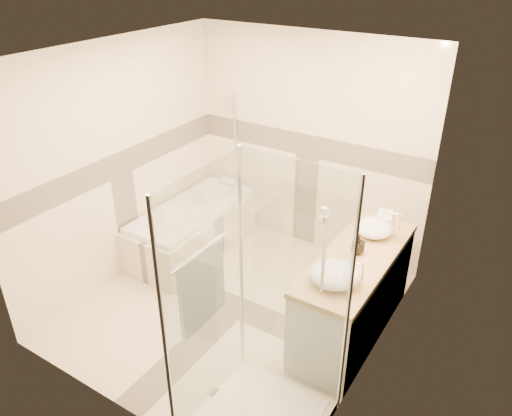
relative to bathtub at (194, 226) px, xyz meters
The scene contains 12 objects.
room 1.57m from the bathtub, 30.53° to the right, with size 2.82×3.02×2.52m.
bathtub is the anchor object (origin of this frame).
vanity 2.18m from the bathtub, ahead, with size 0.58×1.62×0.85m.
shower_enclosure 2.47m from the bathtub, 41.10° to the right, with size 0.96×0.93×2.04m.
vessel_sink_near 2.22m from the bathtub, ahead, with size 0.36×0.36×0.14m, color white.
vessel_sink_far 2.37m from the bathtub, 21.15° to the right, with size 0.40×0.40×0.16m, color white.
faucet_near 2.45m from the bathtub, ahead, with size 0.12×0.03×0.29m.
faucet_far 2.58m from the bathtub, 19.35° to the right, with size 0.11×0.03×0.26m.
amenity_bottle_a 2.24m from the bathtub, ahead, with size 0.08×0.08×0.18m, color black.
amenity_bottle_b 2.24m from the bathtub, ahead, with size 0.12×0.12×0.15m, color black.
folded_towels 2.24m from the bathtub, ahead, with size 0.14×0.24×0.08m, color white.
rolled_towel 0.79m from the bathtub, 88.89° to the left, with size 0.09×0.09×0.19m, color white.
Camera 1 is at (2.32, -3.26, 3.27)m, focal length 35.00 mm.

